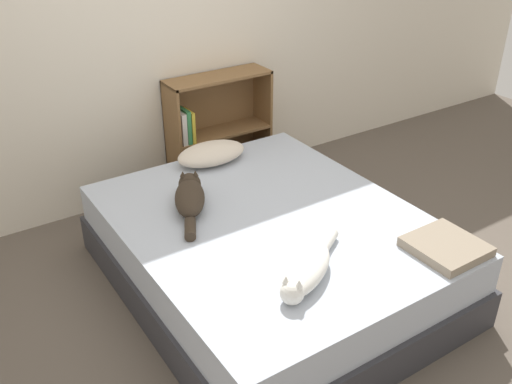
{
  "coord_description": "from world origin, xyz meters",
  "views": [
    {
      "loc": [
        -1.55,
        -2.22,
        2.13
      ],
      "look_at": [
        0.0,
        0.15,
        0.55
      ],
      "focal_mm": 40.0,
      "sensor_mm": 36.0,
      "label": 1
    }
  ],
  "objects": [
    {
      "name": "blanket_fold",
      "position": [
        0.57,
        -0.75,
        0.48
      ],
      "size": [
        0.34,
        0.35,
        0.05
      ],
      "color": "gray",
      "rests_on": "bed"
    },
    {
      "name": "bookshelf",
      "position": [
        0.37,
        1.29,
        0.45
      ],
      "size": [
        0.79,
        0.26,
        0.87
      ],
      "color": "brown",
      "rests_on": "ground_plane"
    },
    {
      "name": "cat_dark",
      "position": [
        -0.31,
        0.36,
        0.52
      ],
      "size": [
        0.35,
        0.54,
        0.16
      ],
      "rotation": [
        0.0,
        0.0,
        1.09
      ],
      "color": "#33281E",
      "rests_on": "bed"
    },
    {
      "name": "wall_back",
      "position": [
        0.0,
        1.43,
        1.25
      ],
      "size": [
        8.0,
        0.06,
        2.5
      ],
      "color": "silver",
      "rests_on": "ground_plane"
    },
    {
      "name": "cat_light",
      "position": [
        -0.17,
        -0.55,
        0.5
      ],
      "size": [
        0.58,
        0.42,
        0.14
      ],
      "rotation": [
        0.0,
        0.0,
        3.69
      ],
      "color": "white",
      "rests_on": "bed"
    },
    {
      "name": "ground_plane",
      "position": [
        0.0,
        0.0,
        0.0
      ],
      "size": [
        8.0,
        8.0,
        0.0
      ],
      "primitive_type": "plane",
      "color": "brown"
    },
    {
      "name": "bed",
      "position": [
        0.0,
        0.0,
        0.22
      ],
      "size": [
        1.59,
        1.95,
        0.45
      ],
      "color": "#333338",
      "rests_on": "ground_plane"
    },
    {
      "name": "pillow",
      "position": [
        0.08,
        0.8,
        0.51
      ],
      "size": [
        0.48,
        0.29,
        0.13
      ],
      "color": "beige",
      "rests_on": "bed"
    }
  ]
}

